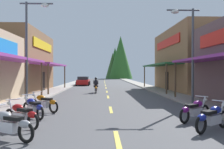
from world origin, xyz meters
name	(u,v)px	position (x,y,z in m)	size (l,w,h in m)	color
ground	(106,88)	(0.00, 32.34, -0.05)	(9.41, 94.69, 0.10)	#4C4C4F
sidewalk_left	(62,88)	(-5.79, 32.34, 0.06)	(2.16, 94.69, 0.12)	#9E9991
sidewalk_right	(150,87)	(5.79, 32.34, 0.06)	(2.16, 94.69, 0.12)	gray
centerline_dashes	(106,87)	(0.00, 34.05, 0.01)	(0.16, 66.32, 0.01)	#E0C64C
storefront_left_far	(4,62)	(-11.05, 26.70, 3.16)	(10.22, 10.99, 6.33)	brown
storefront_right_far	(199,60)	(10.54, 27.53, 3.44)	(9.20, 13.22, 6.89)	olive
streetlamp_left	(31,39)	(-4.81, 15.29, 4.12)	(2.03, 0.30, 6.37)	#474C51
streetlamp_right	(188,42)	(4.80, 14.97, 3.90)	(2.03, 0.30, 5.98)	#474C51
motorcycle_parked_right_2	(212,117)	(3.39, 8.53, 0.49)	(1.77, 1.36, 1.04)	black
motorcycle_parked_right_3	(195,110)	(3.41, 10.21, 0.49)	(1.77, 1.36, 1.04)	black
motorcycle_parked_left_1	(9,124)	(-3.30, 7.65, 0.49)	(1.90, 1.16, 1.04)	black
motorcycle_parked_left_2	(21,115)	(-3.47, 9.32, 0.49)	(1.72, 1.43, 1.04)	black
motorcycle_parked_left_3	(33,107)	(-3.59, 11.27, 0.49)	(1.43, 1.72, 1.04)	black
motorcycle_parked_left_4	(44,103)	(-3.50, 12.93, 0.49)	(1.80, 1.33, 1.04)	black
rider_cruising_lead	(96,86)	(-1.12, 24.56, 0.66)	(0.60, 2.14, 1.57)	black
parked_car_curbside	(83,81)	(-3.51, 38.87, 0.69)	(2.08, 4.31, 1.40)	#B21919
treeline_backdrop	(119,61)	(4.94, 81.04, 5.91)	(8.69, 12.19, 13.76)	#315423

